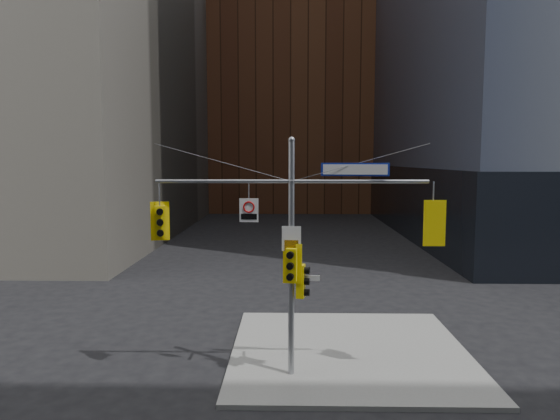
{
  "coord_description": "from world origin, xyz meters",
  "views": [
    {
      "loc": [
        -0.05,
        -12.6,
        6.64
      ],
      "look_at": [
        -0.34,
        2.0,
        5.16
      ],
      "focal_mm": 32.0,
      "sensor_mm": 36.0,
      "label": 1
    }
  ],
  "objects_px": {
    "regulatory_sign_arm": "(249,210)",
    "traffic_light_pole_front": "(291,265)",
    "street_sign_blade": "(355,169)",
    "traffic_light_east_arm": "(433,222)",
    "signal_assembly": "(291,235)",
    "traffic_light_west_arm": "(160,222)",
    "traffic_light_pole_side": "(302,281)"
  },
  "relations": [
    {
      "from": "traffic_light_east_arm",
      "to": "traffic_light_pole_side",
      "type": "relative_size",
      "value": 1.35
    },
    {
      "from": "street_sign_blade",
      "to": "traffic_light_pole_front",
      "type": "bearing_deg",
      "value": -164.26
    },
    {
      "from": "signal_assembly",
      "to": "traffic_light_pole_front",
      "type": "height_order",
      "value": "signal_assembly"
    },
    {
      "from": "traffic_light_pole_front",
      "to": "regulatory_sign_arm",
      "type": "distance_m",
      "value": 2.05
    },
    {
      "from": "regulatory_sign_arm",
      "to": "traffic_light_pole_front",
      "type": "bearing_deg",
      "value": -7.02
    },
    {
      "from": "traffic_light_west_arm",
      "to": "regulatory_sign_arm",
      "type": "distance_m",
      "value": 2.67
    },
    {
      "from": "traffic_light_west_arm",
      "to": "traffic_light_pole_front",
      "type": "height_order",
      "value": "traffic_light_west_arm"
    },
    {
      "from": "regulatory_sign_arm",
      "to": "traffic_light_east_arm",
      "type": "bearing_deg",
      "value": 4.34
    },
    {
      "from": "traffic_light_pole_side",
      "to": "traffic_light_pole_front",
      "type": "bearing_deg",
      "value": 141.52
    },
    {
      "from": "traffic_light_west_arm",
      "to": "traffic_light_pole_front",
      "type": "xyz_separation_m",
      "value": [
        3.9,
        -0.28,
        -1.22
      ]
    },
    {
      "from": "traffic_light_pole_front",
      "to": "street_sign_blade",
      "type": "bearing_deg",
      "value": 19.62
    },
    {
      "from": "traffic_light_pole_front",
      "to": "street_sign_blade",
      "type": "height_order",
      "value": "street_sign_blade"
    },
    {
      "from": "traffic_light_east_arm",
      "to": "traffic_light_pole_side",
      "type": "height_order",
      "value": "traffic_light_east_arm"
    },
    {
      "from": "traffic_light_east_arm",
      "to": "street_sign_blade",
      "type": "xyz_separation_m",
      "value": [
        -2.3,
        0.0,
        1.55
      ]
    },
    {
      "from": "signal_assembly",
      "to": "traffic_light_pole_side",
      "type": "height_order",
      "value": "signal_assembly"
    },
    {
      "from": "traffic_light_pole_side",
      "to": "street_sign_blade",
      "type": "distance_m",
      "value": 3.67
    },
    {
      "from": "traffic_light_pole_front",
      "to": "regulatory_sign_arm",
      "type": "bearing_deg",
      "value": -179.85
    },
    {
      "from": "traffic_light_west_arm",
      "to": "street_sign_blade",
      "type": "distance_m",
      "value": 5.96
    },
    {
      "from": "street_sign_blade",
      "to": "regulatory_sign_arm",
      "type": "height_order",
      "value": "street_sign_blade"
    },
    {
      "from": "signal_assembly",
      "to": "traffic_light_pole_side",
      "type": "bearing_deg",
      "value": -0.28
    },
    {
      "from": "traffic_light_east_arm",
      "to": "street_sign_blade",
      "type": "relative_size",
      "value": 0.68
    },
    {
      "from": "street_sign_blade",
      "to": "regulatory_sign_arm",
      "type": "bearing_deg",
      "value": -172.16
    },
    {
      "from": "traffic_light_east_arm",
      "to": "traffic_light_pole_side",
      "type": "bearing_deg",
      "value": -0.81
    },
    {
      "from": "traffic_light_west_arm",
      "to": "regulatory_sign_arm",
      "type": "xyz_separation_m",
      "value": [
        2.65,
        -0.03,
        0.37
      ]
    },
    {
      "from": "traffic_light_west_arm",
      "to": "traffic_light_pole_side",
      "type": "distance_m",
      "value": 4.58
    },
    {
      "from": "traffic_light_west_arm",
      "to": "regulatory_sign_arm",
      "type": "relative_size",
      "value": 1.66
    },
    {
      "from": "signal_assembly",
      "to": "street_sign_blade",
      "type": "distance_m",
      "value": 2.68
    },
    {
      "from": "traffic_light_east_arm",
      "to": "street_sign_blade",
      "type": "distance_m",
      "value": 2.77
    },
    {
      "from": "traffic_light_east_arm",
      "to": "regulatory_sign_arm",
      "type": "distance_m",
      "value": 5.41
    },
    {
      "from": "traffic_light_west_arm",
      "to": "traffic_light_east_arm",
      "type": "bearing_deg",
      "value": -14.86
    },
    {
      "from": "signal_assembly",
      "to": "traffic_light_west_arm",
      "type": "distance_m",
      "value": 3.92
    },
    {
      "from": "street_sign_blade",
      "to": "regulatory_sign_arm",
      "type": "distance_m",
      "value": 3.32
    }
  ]
}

